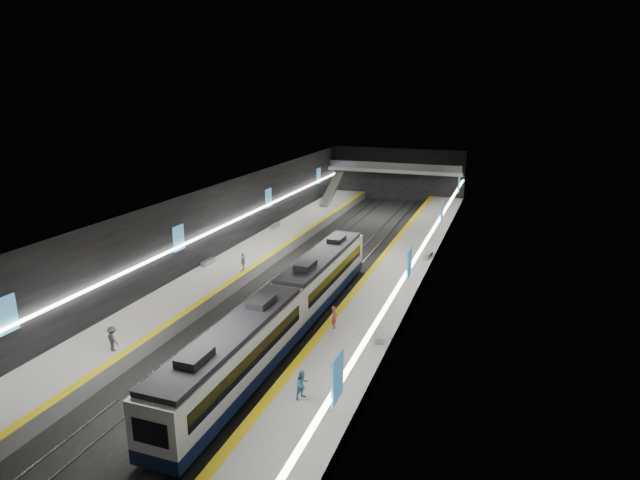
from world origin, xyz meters
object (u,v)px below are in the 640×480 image
at_px(passenger_left_b, 113,339).
at_px(passenger_left_a, 243,262).
at_px(bench_left_far, 275,226).
at_px(train, 286,308).
at_px(passenger_right_b, 302,385).
at_px(bench_right_near, 380,335).
at_px(escalator, 332,189).
at_px(passenger_right_a, 334,317).
at_px(bench_right_far, 428,256).
at_px(bench_left_near, 208,262).

bearing_deg(passenger_left_b, passenger_left_a, -70.71).
bearing_deg(bench_left_far, train, -67.46).
bearing_deg(passenger_right_b, bench_right_near, 12.15).
distance_m(escalator, passenger_left_a, 30.83).
xyz_separation_m(passenger_left_a, passenger_left_b, (-0.55, -16.32, -0.03)).
height_order(passenger_right_a, passenger_left_a, passenger_left_a).
distance_m(bench_left_far, bench_right_near, 30.01).
bearing_deg(passenger_left_b, passenger_right_a, -125.64).
distance_m(passenger_right_a, passenger_left_b, 14.34).
bearing_deg(passenger_left_a, passenger_right_a, 42.25).
distance_m(escalator, bench_right_far, 27.34).
xyz_separation_m(bench_right_far, passenger_left_b, (-15.62, -25.73, 0.59)).
relative_size(escalator, bench_right_far, 4.42).
xyz_separation_m(bench_right_near, bench_right_far, (0.30, 18.37, -0.03)).
xyz_separation_m(escalator, bench_left_far, (-1.66, -15.97, -1.67)).
bearing_deg(bench_left_near, passenger_right_b, -46.19).
xyz_separation_m(escalator, bench_left_near, (-2.00, -30.31, -1.68)).
xyz_separation_m(bench_left_near, bench_right_far, (19.00, 8.97, 0.01)).
bearing_deg(bench_left_near, bench_left_far, 89.38).
distance_m(bench_right_near, passenger_right_b, 8.58).
bearing_deg(passenger_left_b, train, -118.42).
xyz_separation_m(train, passenger_right_b, (4.51, -8.24, -0.39)).
xyz_separation_m(bench_left_far, passenger_right_b, (16.17, -32.01, 0.58)).
distance_m(passenger_left_a, passenger_left_b, 16.33).
bearing_deg(bench_left_near, escalator, 86.97).
distance_m(bench_left_far, passenger_right_a, 27.71).
bearing_deg(passenger_right_b, passenger_left_a, 63.12).
distance_m(bench_right_near, passenger_left_b, 17.01).
relative_size(passenger_right_b, passenger_left_a, 0.97).
distance_m(passenger_right_a, passenger_left_a, 14.26).
bearing_deg(escalator, train, -75.88).
relative_size(escalator, bench_left_near, 4.54).
distance_m(bench_left_far, bench_right_far, 19.42).
relative_size(bench_right_near, bench_right_far, 1.11).
bearing_deg(train, passenger_right_b, -61.29).
relative_size(bench_right_near, passenger_right_b, 1.24).
bearing_deg(bench_right_far, escalator, 135.52).
height_order(escalator, passenger_left_a, escalator).
distance_m(escalator, passenger_left_b, 47.11).
bearing_deg(passenger_left_a, train, 30.68).
height_order(escalator, bench_right_near, escalator).
height_order(passenger_right_a, passenger_right_b, passenger_right_b).
relative_size(bench_left_far, passenger_left_b, 1.15).
relative_size(bench_right_near, passenger_left_b, 1.24).
bearing_deg(train, passenger_right_a, 8.57).
xyz_separation_m(train, bench_left_far, (-11.66, 23.77, -0.97)).
bearing_deg(bench_right_near, passenger_left_a, 136.51).
bearing_deg(passenger_left_a, bench_left_far, -177.61).
bearing_deg(bench_left_near, bench_right_near, -25.93).
bearing_deg(bench_left_far, bench_left_near, -94.95).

